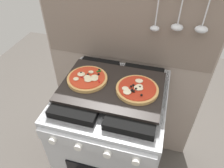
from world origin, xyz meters
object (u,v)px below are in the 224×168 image
object	(u,v)px
baking_tray	(112,87)
pizza_right	(137,89)
stove	(112,138)
pizza_left	(87,78)

from	to	relation	value
baking_tray	pizza_right	size ratio (longest dim) A/B	2.45
stove	pizza_left	xyz separation A→B (m)	(-0.14, 0.01, 0.48)
pizza_left	pizza_right	size ratio (longest dim) A/B	1.00
stove	pizza_left	world-z (taller)	pizza_left
baking_tray	pizza_left	bearing A→B (deg)	176.88
baking_tray	stove	bearing A→B (deg)	-90.00
pizza_left	pizza_right	xyz separation A→B (m)	(0.28, -0.01, 0.00)
pizza_left	baking_tray	bearing A→B (deg)	-3.12
baking_tray	pizza_left	size ratio (longest dim) A/B	2.45
stove	baking_tray	bearing A→B (deg)	90.00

